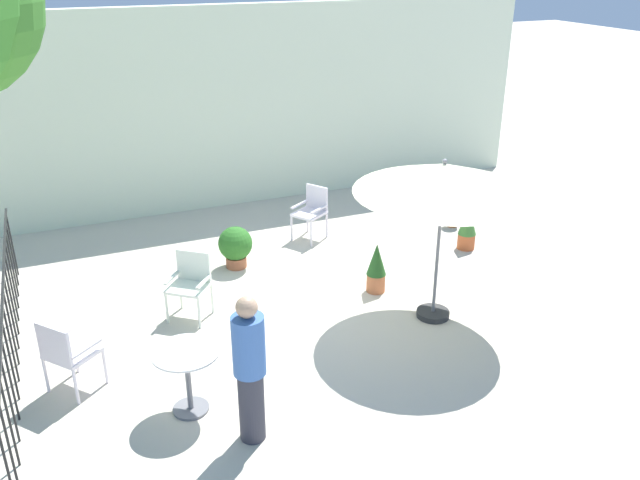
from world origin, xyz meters
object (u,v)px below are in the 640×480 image
Objects in this scene: cafe_table_0 at (187,370)px; potted_plant_3 at (376,267)px; patio_chair_0 at (66,351)px; standing_person at (250,369)px; patio_chair_2 at (191,280)px; patio_umbrella_0 at (443,179)px; potted_plant_1 at (235,246)px; potted_plant_2 at (453,213)px; patio_chair_1 at (312,209)px; potted_plant_0 at (467,227)px.

cafe_table_0 is 0.99× the size of potted_plant_3.
standing_person is (1.63, -1.50, 0.30)m from patio_chair_0.
cafe_table_0 is 0.82× the size of patio_chair_0.
patio_chair_2 is at bearing 35.06° from patio_chair_0.
patio_chair_0 is at bearing -144.94° from patio_chair_2.
patio_chair_0 reaches higher than cafe_table_0.
patio_umbrella_0 reaches higher than potted_plant_1.
patio_umbrella_0 is 3.52m from patio_chair_2.
patio_chair_2 is 2.66m from standing_person.
patio_chair_0 is at bearing 178.20° from patio_umbrella_0.
patio_umbrella_0 is 2.50× the size of patio_chair_0.
cafe_table_0 reaches higher than potted_plant_2.
patio_chair_1 is at bearing 52.05° from cafe_table_0.
cafe_table_0 is 2.03m from patio_chair_2.
potted_plant_0 is at bearing -32.93° from patio_chair_1.
potted_plant_0 is 3.76m from potted_plant_1.
potted_plant_3 is at bearing 10.69° from patio_chair_0.
potted_plant_2 is at bearing 38.56° from standing_person.
potted_plant_1 is at bearing 51.57° from patio_chair_2.
patio_umbrella_0 is 3.01× the size of potted_plant_3.
patio_chair_2 reaches higher than potted_plant_3.
potted_plant_3 is (-2.37, -1.64, 0.14)m from potted_plant_2.
potted_plant_3 is at bearing -43.46° from potted_plant_1.
patio_chair_2 is at bearing -175.08° from potted_plant_0.
standing_person reaches higher than cafe_table_0.
patio_chair_0 is 1.22× the size of potted_plant_0.
patio_chair_1 is at bearing 99.12° from patio_umbrella_0.
patio_chair_0 is 6.43m from potted_plant_0.
cafe_table_0 is at bearing -114.24° from potted_plant_1.
potted_plant_1 is 3.97m from standing_person.
cafe_table_0 is at bearing -36.07° from patio_chair_0.
cafe_table_0 is at bearing 126.00° from standing_person.
potted_plant_1 is at bearing 136.54° from potted_plant_3.
cafe_table_0 is 3.46m from potted_plant_3.
patio_umbrella_0 reaches higher than potted_plant_0.
patio_chair_1 is at bearing 147.07° from potted_plant_0.
patio_chair_0 is 1.37× the size of potted_plant_1.
potted_plant_3 is (1.63, -1.54, 0.02)m from potted_plant_1.
potted_plant_1 is at bearing 42.23° from patio_chair_0.
potted_plant_0 is at bearing 33.37° from standing_person.
patio_chair_2 is 5.12m from potted_plant_2.
standing_person is at bearing -141.44° from potted_plant_2.
patio_chair_0 is 4.27m from potted_plant_3.
standing_person reaches higher than patio_chair_2.
patio_umbrella_0 is at bearing 11.36° from cafe_table_0.
patio_umbrella_0 is at bearing -80.88° from patio_chair_1.
potted_plant_1 is 4.00m from potted_plant_2.
patio_chair_1 is 0.55× the size of standing_person.
patio_umbrella_0 is at bearing -134.72° from potted_plant_0.
patio_umbrella_0 reaches higher than patio_chair_1.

